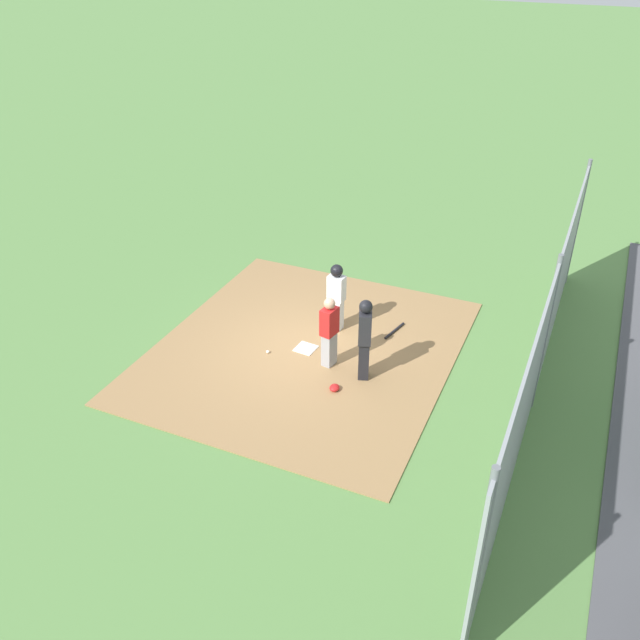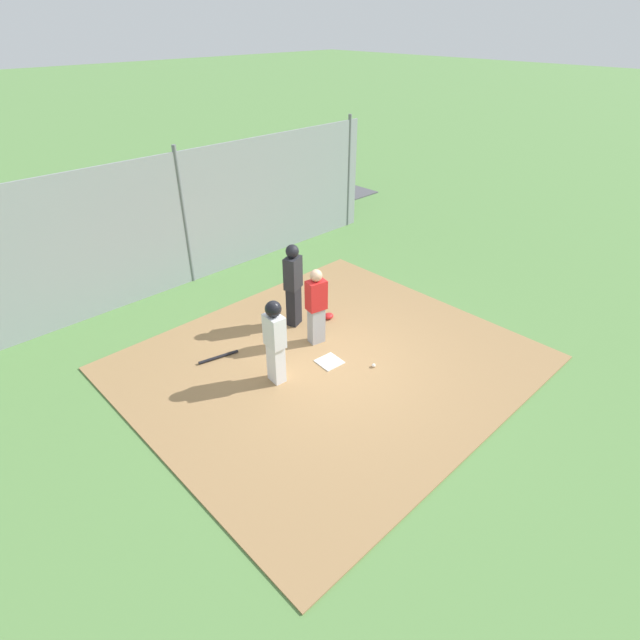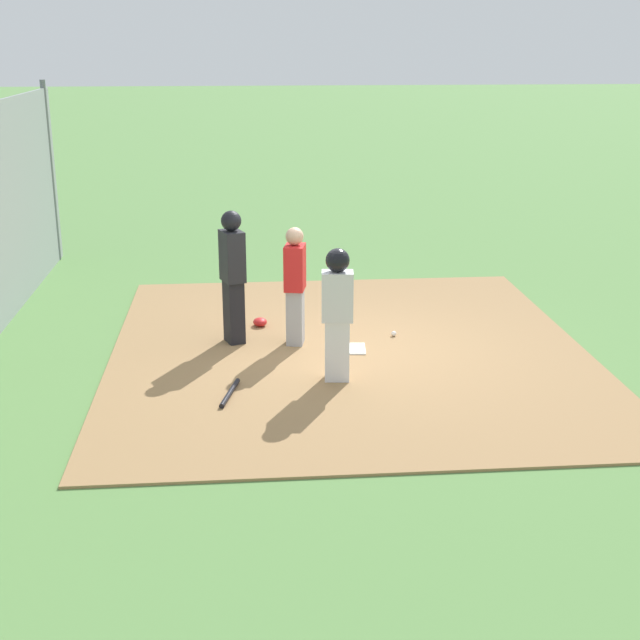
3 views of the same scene
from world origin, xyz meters
name	(u,v)px [view 1 (image 1 of 3)]	position (x,y,z in m)	size (l,w,h in m)	color
ground_plane	(306,350)	(0.00, 0.00, 0.00)	(140.00, 140.00, 0.00)	#5B8947
dirt_infield	(306,349)	(0.00, 0.00, 0.01)	(7.20, 6.40, 0.03)	#9E774C
home_plate	(306,348)	(0.00, 0.00, 0.04)	(0.44, 0.44, 0.02)	white
catcher	(329,331)	(-0.32, -0.71, 0.88)	(0.42, 0.33, 1.63)	#9E9EA3
umpire	(365,337)	(-0.46, -1.55, 1.01)	(0.45, 0.37, 1.85)	black
runner	(336,293)	(1.08, -0.28, 0.98)	(0.29, 0.40, 1.66)	silver
baseball_bat	(395,331)	(1.49, -1.60, 0.06)	(0.06, 0.06, 0.81)	black
catcher_mask	(335,388)	(-1.14, -1.18, 0.09)	(0.24, 0.20, 0.12)	red
baseball	(268,352)	(-0.50, 0.70, 0.07)	(0.07, 0.07, 0.07)	white
backstop_fence	(544,339)	(0.00, -4.95, 1.60)	(12.00, 0.10, 3.35)	#93999E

